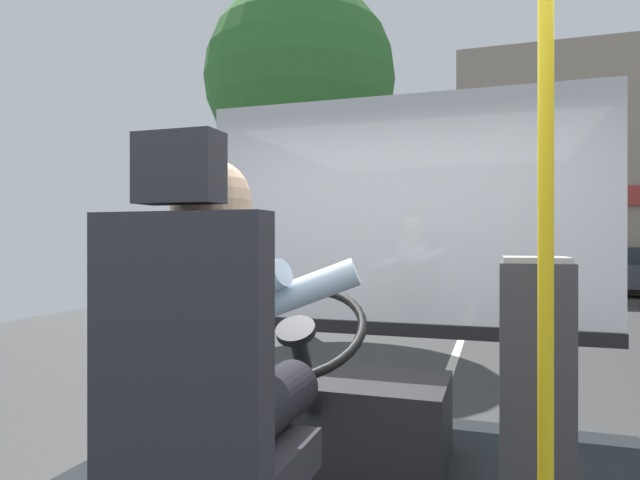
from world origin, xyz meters
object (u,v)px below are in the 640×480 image
(bus_driver, at_px, (221,341))
(handrail_pole, at_px, (546,223))
(driver_seat, at_px, (200,421))
(parked_car_green, at_px, (622,263))
(steering_console, at_px, (330,413))
(fare_box, at_px, (535,396))

(bus_driver, bearing_deg, handrail_pole, 15.59)
(driver_seat, height_order, parked_car_green, driver_seat)
(bus_driver, distance_m, parked_car_green, 24.05)
(steering_console, height_order, parked_car_green, steering_console)
(steering_console, relative_size, fare_box, 1.10)
(handrail_pole, bearing_deg, steering_console, 136.69)
(steering_console, bearing_deg, handrail_pole, -43.31)
(parked_car_green, bearing_deg, fare_box, -101.66)
(steering_console, bearing_deg, parked_car_green, 75.95)
(driver_seat, xyz_separation_m, parked_car_green, (5.58, 23.51, -0.46))
(driver_seat, xyz_separation_m, steering_console, (-0.00, 1.21, -0.34))
(steering_console, height_order, handrail_pole, handrail_pole)
(fare_box, bearing_deg, steering_console, 155.83)
(handrail_pole, distance_m, fare_box, 0.75)
(bus_driver, bearing_deg, steering_console, 90.00)
(steering_console, bearing_deg, bus_driver, -90.00)
(handrail_pole, xyz_separation_m, parked_car_green, (4.68, 23.14, -1.00))
(handrail_pole, height_order, fare_box, handrail_pole)
(driver_seat, relative_size, handrail_pole, 0.60)
(bus_driver, relative_size, handrail_pole, 0.37)
(bus_driver, distance_m, steering_console, 1.22)
(steering_console, distance_m, parked_car_green, 22.98)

